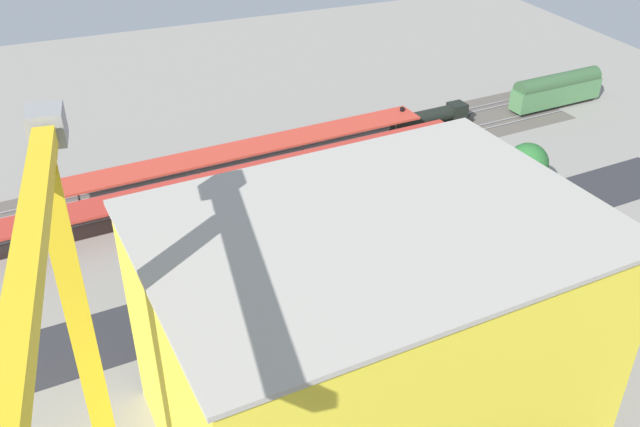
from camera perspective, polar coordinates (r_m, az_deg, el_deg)
The scene contains 20 objects.
ground_plane at distance 83.76m, azimuth -3.63°, elevation -3.76°, with size 191.13×191.13×0.00m, color gray.
rail_bed at distance 101.59m, azimuth -7.68°, elevation 2.90°, with size 119.46×14.33×0.01m, color #5B544C.
street_asphalt at distance 80.08m, azimuth -2.48°, elevation -5.62°, with size 119.46×9.00×0.01m, color #2D2D33.
track_rails at distance 101.50m, azimuth -7.69°, elevation 2.99°, with size 119.10×17.26×0.12m.
platform_canopy_near at distance 92.67m, azimuth -7.17°, elevation 2.97°, with size 69.07×10.12×4.51m.
platform_canopy_far at distance 100.57m, azimuth -5.55°, elevation 5.35°, with size 53.95×9.14×4.26m.
locomotive at distance 116.10m, azimuth 9.11°, elevation 7.56°, with size 15.02×3.57×4.82m.
passenger_coach at distance 129.07m, azimuth 18.56°, elevation 9.48°, with size 17.80×4.50×5.88m.
parked_car_0 at distance 89.16m, azimuth 15.60°, elevation -1.98°, with size 4.67×2.03×1.75m.
parked_car_1 at distance 85.20m, azimuth 12.05°, elevation -3.14°, with size 4.76×2.31×1.86m.
parked_car_2 at distance 82.26m, azimuth 7.60°, elevation -4.13°, with size 4.27×2.33×1.67m.
parked_car_3 at distance 79.14m, azimuth 2.65°, elevation -5.42°, with size 4.87×2.18×1.79m.
construction_building at distance 58.33m, azimuth 4.08°, elevation -9.51°, with size 33.79×23.83×20.41m, color yellow.
construction_roof_slab at distance 52.06m, azimuth 4.51°, elevation -0.88°, with size 34.39×24.43×0.40m, color #ADA89E.
tower_crane at distance 44.23m, azimuth -18.53°, elevation -11.51°, with size 4.89×25.80×32.86m.
box_truck_0 at distance 75.08m, azimuth -3.27°, elevation -6.92°, with size 9.71×3.94×3.57m.
street_tree_0 at distance 96.71m, azimuth 16.41°, elevation 3.89°, with size 5.46×5.46×8.18m.
street_tree_1 at distance 79.08m, azimuth -9.17°, elevation -1.95°, with size 6.39×6.39×8.43m.
street_tree_2 at distance 84.07m, azimuth 2.57°, elevation 0.78°, with size 4.43×4.43×7.58m.
traffic_light at distance 73.14m, azimuth -2.80°, elevation -5.12°, with size 0.50×0.36×7.22m.
Camera 1 is at (20.90, 64.89, 48.67)m, focal length 39.63 mm.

